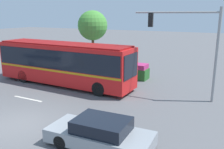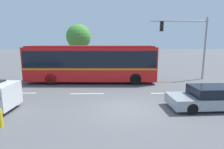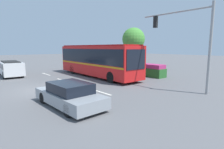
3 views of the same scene
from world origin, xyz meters
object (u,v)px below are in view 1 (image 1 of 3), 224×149
(city_bus, at_px, (64,61))
(traffic_light_pole, at_px, (194,39))
(sedan_foreground, at_px, (100,134))
(street_tree_left, at_px, (93,26))

(city_bus, xyz_separation_m, traffic_light_pole, (9.42, 1.14, 2.07))
(sedan_foreground, bearing_deg, city_bus, -45.91)
(city_bus, height_order, street_tree_left, street_tree_left)
(street_tree_left, bearing_deg, sedan_foreground, -57.56)
(sedan_foreground, xyz_separation_m, street_tree_left, (-9.53, 14.99, 3.62))
(city_bus, distance_m, traffic_light_pole, 9.71)
(sedan_foreground, relative_size, traffic_light_pole, 0.78)
(sedan_foreground, distance_m, traffic_light_pole, 8.96)
(traffic_light_pole, distance_m, street_tree_left, 13.66)
(city_bus, xyz_separation_m, street_tree_left, (-2.31, 8.13, 2.34))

